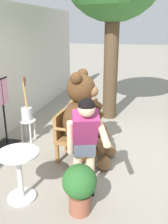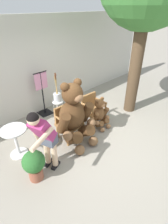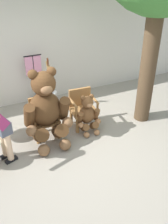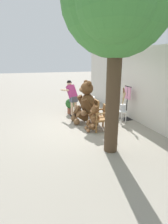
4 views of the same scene
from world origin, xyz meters
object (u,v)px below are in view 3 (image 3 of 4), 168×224
object	(u,v)px
wooden_chair_left	(44,116)
brush_bucket	(50,86)
teddy_bear_small	(88,114)
wooden_chair_right	(83,107)
clothing_display_stand	(35,79)
white_stool	(50,96)
teddy_bear_large	(46,109)

from	to	relation	value
wooden_chair_left	brush_bucket	world-z (taller)	brush_bucket
brush_bucket	teddy_bear_small	bearing A→B (deg)	-73.08
wooden_chair_right	clothing_display_stand	xyz separation A→B (m)	(-0.69, 1.41, 0.26)
white_stool	clothing_display_stand	size ratio (longest dim) A/B	0.34
teddy_bear_large	white_stool	size ratio (longest dim) A/B	3.52
wooden_chair_right	clothing_display_stand	size ratio (longest dim) A/B	0.63
teddy_bear_small	white_stool	distance (m)	1.42
teddy_bear_large	wooden_chair_left	bearing A→B (deg)	88.98
wooden_chair_right	teddy_bear_large	world-z (taller)	teddy_bear_large
teddy_bear_small	brush_bucket	distance (m)	1.43
teddy_bear_large	white_stool	distance (m)	1.49
white_stool	clothing_display_stand	distance (m)	0.57
white_stool	brush_bucket	bearing A→B (deg)	-136.71
wooden_chair_left	brush_bucket	bearing A→B (deg)	64.85
wooden_chair_right	white_stool	world-z (taller)	wooden_chair_right
wooden_chair_right	wooden_chair_left	bearing A→B (deg)	180.00
teddy_bear_large	white_stool	bearing A→B (deg)	69.25
wooden_chair_left	wooden_chair_right	world-z (taller)	same
teddy_bear_large	clothing_display_stand	size ratio (longest dim) A/B	1.19
wooden_chair_left	teddy_bear_small	world-z (taller)	teddy_bear_small
white_stool	clothing_display_stand	world-z (taller)	clothing_display_stand
clothing_display_stand	white_stool	bearing A→B (deg)	-51.35
wooden_chair_left	clothing_display_stand	world-z (taller)	clothing_display_stand
wooden_chair_left	teddy_bear_small	xyz separation A→B (m)	(0.91, -0.29, -0.03)
brush_bucket	clothing_display_stand	xyz separation A→B (m)	(-0.28, 0.35, 0.08)
teddy_bear_small	wooden_chair_left	bearing A→B (deg)	162.38
wooden_chair_left	white_stool	world-z (taller)	wooden_chair_left
wooden_chair_left	clothing_display_stand	distance (m)	1.45
white_stool	brush_bucket	xyz separation A→B (m)	(-0.00, -0.00, 0.28)
wooden_chair_left	brush_bucket	distance (m)	1.19
wooden_chair_right	teddy_bear_large	distance (m)	1.02
teddy_bear_large	teddy_bear_small	world-z (taller)	teddy_bear_large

